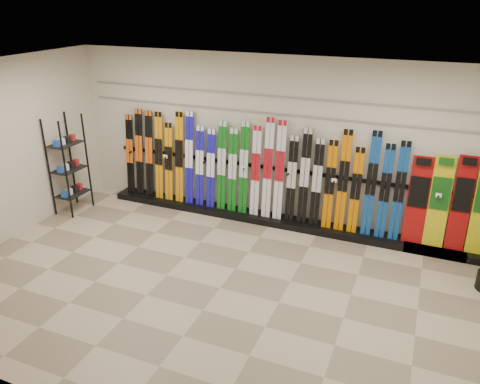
% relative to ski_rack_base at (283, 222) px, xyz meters
% --- Properties ---
extents(floor, '(8.00, 8.00, 0.00)m').
position_rel_ski_rack_base_xyz_m(floor, '(-0.22, -2.28, -0.06)').
color(floor, gray).
rests_on(floor, ground).
extents(back_wall, '(8.00, 0.00, 8.00)m').
position_rel_ski_rack_base_xyz_m(back_wall, '(-0.22, 0.22, 1.44)').
color(back_wall, beige).
rests_on(back_wall, floor).
extents(ceiling, '(8.00, 8.00, 0.00)m').
position_rel_ski_rack_base_xyz_m(ceiling, '(-0.22, -2.28, 2.94)').
color(ceiling, silver).
rests_on(ceiling, back_wall).
extents(ski_rack_base, '(8.00, 0.40, 0.12)m').
position_rel_ski_rack_base_xyz_m(ski_rack_base, '(0.00, 0.00, 0.00)').
color(ski_rack_base, black).
rests_on(ski_rack_base, floor).
extents(skis, '(5.37, 0.19, 1.84)m').
position_rel_ski_rack_base_xyz_m(skis, '(-0.68, 0.03, 0.90)').
color(skis, black).
rests_on(skis, ski_rack_base).
extents(snowboards, '(1.60, 0.25, 1.60)m').
position_rel_ski_rack_base_xyz_m(snowboards, '(2.88, 0.08, 0.82)').
color(snowboards, '#990C0C').
rests_on(snowboards, ski_rack_base).
extents(accessory_rack, '(0.40, 0.60, 1.87)m').
position_rel_ski_rack_base_xyz_m(accessory_rack, '(-3.97, -0.96, 0.88)').
color(accessory_rack, black).
rests_on(accessory_rack, floor).
extents(slatwall_rail_0, '(7.60, 0.02, 0.03)m').
position_rel_ski_rack_base_xyz_m(slatwall_rail_0, '(-0.22, 0.20, 1.94)').
color(slatwall_rail_0, gray).
rests_on(slatwall_rail_0, back_wall).
extents(slatwall_rail_1, '(7.60, 0.02, 0.03)m').
position_rel_ski_rack_base_xyz_m(slatwall_rail_1, '(-0.22, 0.20, 2.24)').
color(slatwall_rail_1, gray).
rests_on(slatwall_rail_1, back_wall).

